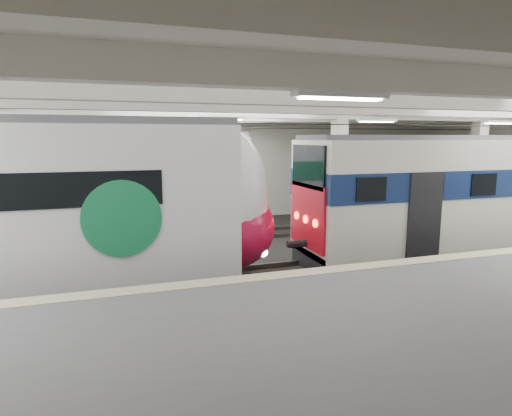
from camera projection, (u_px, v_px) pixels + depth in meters
name	position (u px, v px, depth m)	size (l,w,h in m)	color
station_hall	(257.00, 178.00, 11.04)	(36.00, 24.00, 5.75)	black
modern_emu	(20.00, 213.00, 11.01)	(15.09, 3.11, 4.81)	white
older_rer	(472.00, 193.00, 15.52)	(13.22, 2.92, 4.37)	silver
far_train	(64.00, 190.00, 16.32)	(14.17, 3.01, 4.51)	white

